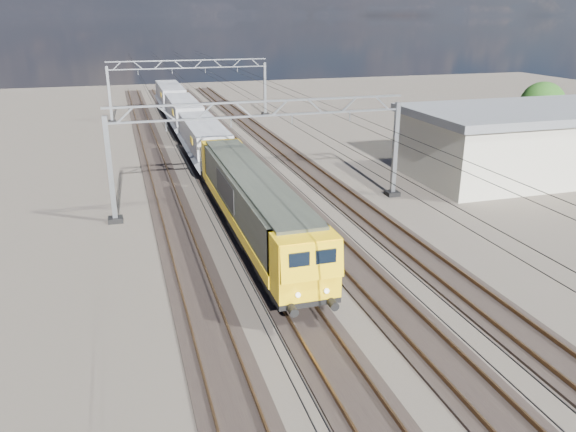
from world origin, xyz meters
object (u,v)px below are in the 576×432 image
object	(u,v)px
hopper_wagon_third	(170,96)
tree_far	(546,106)
locomotive	(253,202)
hopper_wagon_lead	(204,140)
catenary_gantry_mid	(263,151)
hopper_wagon_mid	(184,114)
industrial_shed	(526,141)
catenary_gantry_far	(190,87)

from	to	relation	value
hopper_wagon_third	tree_far	bearing A→B (deg)	-43.64
locomotive	hopper_wagon_lead	bearing A→B (deg)	90.00
catenary_gantry_mid	hopper_wagon_mid	world-z (taller)	catenary_gantry_mid
catenary_gantry_mid	locomotive	distance (m)	6.06
hopper_wagon_lead	hopper_wagon_third	xyz separation A→B (m)	(0.00, 28.40, 0.00)
industrial_shed	catenary_gantry_mid	bearing A→B (deg)	-174.81
hopper_wagon_lead	locomotive	bearing A→B (deg)	-90.00
hopper_wagon_lead	hopper_wagon_mid	distance (m)	14.20
industrial_shed	tree_far	size ratio (longest dim) A/B	2.96
tree_far	hopper_wagon_lead	bearing A→B (deg)	175.73
hopper_wagon_mid	hopper_wagon_third	bearing A→B (deg)	90.00
catenary_gantry_far	hopper_wagon_third	xyz separation A→B (m)	(-2.00, 4.60, -1.67)
hopper_wagon_mid	hopper_wagon_third	xyz separation A→B (m)	(0.00, 14.20, 0.00)
tree_far	hopper_wagon_third	bearing A→B (deg)	136.36
catenary_gantry_mid	tree_far	world-z (taller)	catenary_gantry_mid
catenary_gantry_mid	hopper_wagon_mid	size ratio (longest dim) A/B	1.53
catenary_gantry_mid	locomotive	size ratio (longest dim) A/B	0.94
hopper_wagon_mid	tree_far	size ratio (longest dim) A/B	2.07
hopper_wagon_lead	catenary_gantry_mid	bearing A→B (deg)	-80.69
locomotive	hopper_wagon_third	distance (m)	46.10
catenary_gantry_mid	hopper_wagon_lead	distance (m)	12.48
catenary_gantry_far	locomotive	size ratio (longest dim) A/B	0.94
catenary_gantry_mid	hopper_wagon_lead	xyz separation A→B (m)	(-2.00, 12.20, -1.67)
locomotive	hopper_wagon_mid	size ratio (longest dim) A/B	1.62
catenary_gantry_far	tree_far	world-z (taller)	catenary_gantry_far
hopper_wagon_lead	tree_far	world-z (taller)	tree_far
catenary_gantry_mid	industrial_shed	bearing A→B (deg)	5.19
hopper_wagon_mid	catenary_gantry_mid	bearing A→B (deg)	-85.67
catenary_gantry_far	hopper_wagon_third	world-z (taller)	catenary_gantry_far
catenary_gantry_far	hopper_wagon_lead	distance (m)	23.94
locomotive	hopper_wagon_mid	distance (m)	31.90
locomotive	hopper_wagon_lead	world-z (taller)	locomotive
hopper_wagon_mid	tree_far	xyz separation A→B (m)	(32.32, -16.61, 1.77)
hopper_wagon_lead	hopper_wagon_mid	xyz separation A→B (m)	(0.00, 14.20, 0.00)
catenary_gantry_far	industrial_shed	distance (m)	40.51
locomotive	hopper_wagon_lead	xyz separation A→B (m)	(-0.00, 17.70, -0.09)
hopper_wagon_mid	tree_far	world-z (taller)	tree_far
locomotive	catenary_gantry_far	bearing A→B (deg)	87.24
tree_far	locomotive	bearing A→B (deg)	-154.69
catenary_gantry_mid	hopper_wagon_mid	distance (m)	26.53
catenary_gantry_mid	hopper_wagon_third	bearing A→B (deg)	92.82
locomotive	tree_far	world-z (taller)	tree_far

